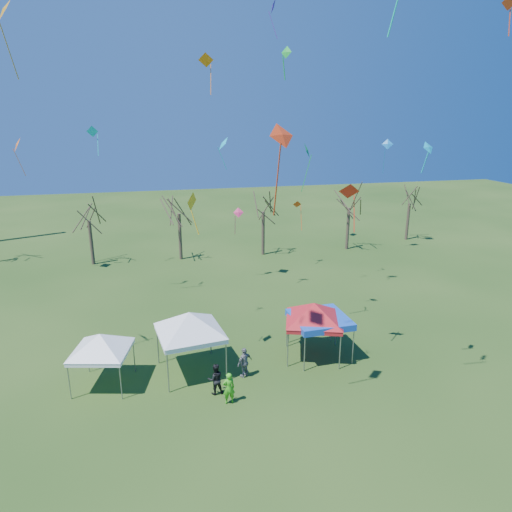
{
  "coord_description": "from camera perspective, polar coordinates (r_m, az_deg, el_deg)",
  "views": [
    {
      "loc": [
        -5.06,
        -19.87,
        13.71
      ],
      "look_at": [
        0.33,
        3.0,
        6.5
      ],
      "focal_mm": 32.0,
      "sensor_mm": 36.0,
      "label": 1
    }
  ],
  "objects": [
    {
      "name": "tent_white_west",
      "position": [
        25.21,
        -18.94,
        -9.62
      ],
      "size": [
        3.81,
        3.81,
        3.45
      ],
      "rotation": [
        0.0,
        0.0,
        -0.23
      ],
      "color": "gray",
      "rests_on": "ground"
    },
    {
      "name": "tree_3",
      "position": [
        45.93,
        0.92,
        7.49
      ],
      "size": [
        3.59,
        3.59,
        7.91
      ],
      "color": "#3D2D21",
      "rests_on": "ground"
    },
    {
      "name": "kite_1",
      "position": [
        24.42,
        -8.1,
        6.73
      ],
      "size": [
        0.78,
        1.01,
        2.36
      ],
      "rotation": [
        0.0,
        0.0,
        4.14
      ],
      "color": "yellow",
      "rests_on": "ground"
    },
    {
      "name": "person_green",
      "position": [
        23.52,
        -3.42,
        -16.15
      ],
      "size": [
        0.64,
        0.45,
        1.68
      ],
      "primitive_type": "imported",
      "rotation": [
        0.0,
        0.0,
        3.22
      ],
      "color": "green",
      "rests_on": "ground"
    },
    {
      "name": "kite_24",
      "position": [
        32.95,
        -6.26,
        23.14
      ],
      "size": [
        1.14,
        0.83,
        2.68
      ],
      "rotation": [
        0.0,
        0.0,
        2.91
      ],
      "color": "orange",
      "rests_on": "ground"
    },
    {
      "name": "kite_25",
      "position": [
        23.27,
        20.73,
        12.48
      ],
      "size": [
        0.79,
        0.64,
        1.49
      ],
      "rotation": [
        0.0,
        0.0,
        0.35
      ],
      "color": "#0DA3C9",
      "rests_on": "ground"
    },
    {
      "name": "kite_17",
      "position": [
        28.14,
        6.45,
        12.86
      ],
      "size": [
        0.78,
        1.03,
        2.92
      ],
      "rotation": [
        0.0,
        0.0,
        1.14
      ],
      "color": "#16933B",
      "rests_on": "ground"
    },
    {
      "name": "kite_19",
      "position": [
        38.42,
        -2.23,
        5.38
      ],
      "size": [
        0.92,
        0.63,
        2.38
      ],
      "rotation": [
        0.0,
        0.0,
        6.17
      ],
      "color": "#F4366E",
      "rests_on": "ground"
    },
    {
      "name": "kite_18",
      "position": [
        28.16,
        3.77,
        23.96
      ],
      "size": [
        0.58,
        0.65,
        1.82
      ],
      "rotation": [
        0.0,
        0.0,
        5.4
      ],
      "color": "green",
      "rests_on": "ground"
    },
    {
      "name": "kite_22",
      "position": [
        42.34,
        5.2,
        6.34
      ],
      "size": [
        0.93,
        0.87,
        2.77
      ],
      "rotation": [
        0.0,
        0.0,
        2.99
      ],
      "color": "#DA4214",
      "rests_on": "ground"
    },
    {
      "name": "person_grey",
      "position": [
        25.53,
        -1.43,
        -13.15
      ],
      "size": [
        1.09,
        0.89,
        1.74
      ],
      "primitive_type": "imported",
      "rotation": [
        0.0,
        0.0,
        3.69
      ],
      "color": "slate",
      "rests_on": "ground"
    },
    {
      "name": "tent_blue",
      "position": [
        27.23,
        7.95,
        -7.89
      ],
      "size": [
        3.3,
        3.3,
        2.5
      ],
      "rotation": [
        0.0,
        0.0,
        0.04
      ],
      "color": "gray",
      "rests_on": "ground"
    },
    {
      "name": "person_dark",
      "position": [
        24.25,
        -5.09,
        -15.08
      ],
      "size": [
        0.84,
        0.66,
        1.67
      ],
      "primitive_type": "imported",
      "rotation": [
        0.0,
        0.0,
        3.18
      ],
      "color": "black",
      "rests_on": "ground"
    },
    {
      "name": "kite_5",
      "position": [
        18.44,
        3.24,
        14.66
      ],
      "size": [
        1.34,
        1.1,
        3.7
      ],
      "rotation": [
        0.0,
        0.0,
        0.36
      ],
      "color": "red",
      "rests_on": "ground"
    },
    {
      "name": "kite_2",
      "position": [
        42.97,
        -27.72,
        12.2
      ],
      "size": [
        0.97,
        1.42,
        3.21
      ],
      "rotation": [
        0.0,
        0.0,
        4.96
      ],
      "color": "#FF640D",
      "rests_on": "ground"
    },
    {
      "name": "kite_9",
      "position": [
        28.25,
        29.07,
        25.85
      ],
      "size": [
        0.77,
        0.48,
        1.9
      ],
      "rotation": [
        0.0,
        0.0,
        2.8
      ],
      "color": "red",
      "rests_on": "ground"
    },
    {
      "name": "tree_5",
      "position": [
        54.79,
        18.79,
        7.78
      ],
      "size": [
        3.39,
        3.39,
        7.46
      ],
      "color": "#3D2D21",
      "rests_on": "ground"
    },
    {
      "name": "ground",
      "position": [
        24.66,
        0.89,
        -16.71
      ],
      "size": [
        140.0,
        140.0,
        0.0
      ],
      "primitive_type": "plane",
      "color": "#204014",
      "rests_on": "ground"
    },
    {
      "name": "tree_1",
      "position": [
        45.58,
        -20.35,
        5.99
      ],
      "size": [
        3.42,
        3.42,
        7.54
      ],
      "color": "#3D2D21",
      "rests_on": "ground"
    },
    {
      "name": "tent_red",
      "position": [
        26.81,
        7.29,
        -6.29
      ],
      "size": [
        4.2,
        4.2,
        3.9
      ],
      "rotation": [
        0.0,
        0.0,
        -0.32
      ],
      "color": "gray",
      "rests_on": "ground"
    },
    {
      "name": "kite_12",
      "position": [
        47.56,
        16.11,
        13.22
      ],
      "size": [
        1.22,
        0.94,
        3.41
      ],
      "rotation": [
        0.0,
        0.0,
        5.87
      ],
      "color": "blue",
      "rests_on": "ground"
    },
    {
      "name": "kite_3",
      "position": [
        47.67,
        2.12,
        28.77
      ],
      "size": [
        1.04,
        1.51,
        3.43
      ],
      "rotation": [
        0.0,
        0.0,
        4.38
      ],
      "color": "#6018A9",
      "rests_on": "ground"
    },
    {
      "name": "kite_13",
      "position": [
        42.57,
        -19.75,
        14.4
      ],
      "size": [
        0.98,
        0.71,
        2.51
      ],
      "rotation": [
        0.0,
        0.0,
        3.09
      ],
      "color": "#0DC5C6",
      "rests_on": "ground"
    },
    {
      "name": "kite_27",
      "position": [
        25.11,
        11.57,
        7.92
      ],
      "size": [
        1.27,
        1.01,
        2.69
      ],
      "rotation": [
        0.0,
        0.0,
        2.88
      ],
      "color": "red",
      "rests_on": "ground"
    },
    {
      "name": "kite_8",
      "position": [
        27.45,
        -29.0,
        25.24
      ],
      "size": [
        1.16,
        1.44,
        3.65
      ],
      "rotation": [
        0.0,
        0.0,
        5.09
      ],
      "color": "orange",
      "rests_on": "ground"
    },
    {
      "name": "tree_4",
      "position": [
        48.99,
        11.66,
        7.72
      ],
      "size": [
        3.58,
        3.58,
        7.89
      ],
      "color": "#3D2D21",
      "rests_on": "ground"
    },
    {
      "name": "kite_11",
      "position": [
        36.63,
        -4.16,
        13.86
      ],
      "size": [
        0.9,
        1.27,
        2.58
      ],
      "rotation": [
        0.0,
        0.0,
        4.81
      ],
      "color": "#0EB0D2",
      "rests_on": "ground"
    },
    {
      "name": "tree_2",
      "position": [
        44.95,
        -9.72,
        7.31
      ],
      "size": [
        3.71,
        3.71,
        8.18
      ],
      "color": "#3D2D21",
      "rests_on": "ground"
    },
    {
      "name": "tent_white_mid",
      "position": [
        25.08,
        -8.35,
        -7.49
      ],
      "size": [
        4.69,
        4.69,
        4.18
      ],
      "rotation": [
        0.0,
        0.0,
        0.14
      ],
      "color": "gray",
      "rests_on": "ground"
    }
  ]
}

